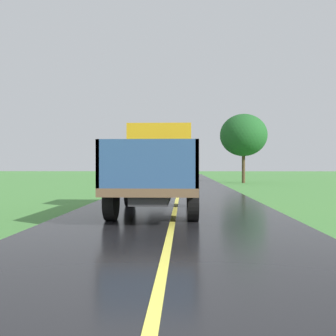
% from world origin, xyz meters
% --- Properties ---
extents(centre_line, '(0.14, 108.00, 0.01)m').
position_xyz_m(centre_line, '(0.00, 0.00, 0.08)').
color(centre_line, '#E0D64C').
rests_on(centre_line, road_surface).
extents(banana_truck_near, '(2.38, 5.82, 2.80)m').
position_xyz_m(banana_truck_near, '(-0.55, 8.98, 1.48)').
color(banana_truck_near, '#2D2D30').
rests_on(banana_truck_near, road_surface).
extents(roadside_tree_near_left, '(4.05, 4.05, 5.96)m').
position_xyz_m(roadside_tree_near_left, '(5.43, 29.97, 4.13)').
color(roadside_tree_near_left, '#4C3823').
rests_on(roadside_tree_near_left, ground).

